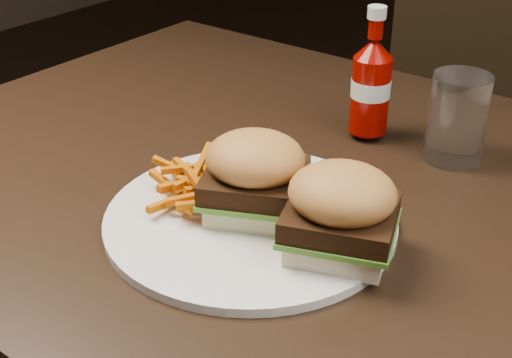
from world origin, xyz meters
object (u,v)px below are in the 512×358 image
Objects in this scene: dining_table at (336,206)px; ketchup_bottle at (370,95)px; plate at (250,219)px; chair_far at (499,155)px; tumbler at (457,119)px.

dining_table is 11.75× the size of ketchup_bottle.
dining_table is 0.12m from plate.
plate is at bearing -88.31° from ketchup_bottle.
ketchup_bottle is (-0.01, 0.27, 0.06)m from plate.
ketchup_bottle is at bearing 107.15° from dining_table.
dining_table is at bearing 71.09° from plate.
ketchup_bottle reaches higher than chair_far.
chair_far is at bearing 94.86° from dining_table.
plate is 2.79× the size of tumbler.
dining_table is 0.90m from chair_far.
ketchup_bottle reaches higher than dining_table.
tumbler is at bearing 68.22° from plate.
plate reaches higher than dining_table.
tumbler reaches higher than chair_far.
ketchup_bottle is (-0.05, 0.15, 0.08)m from dining_table.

